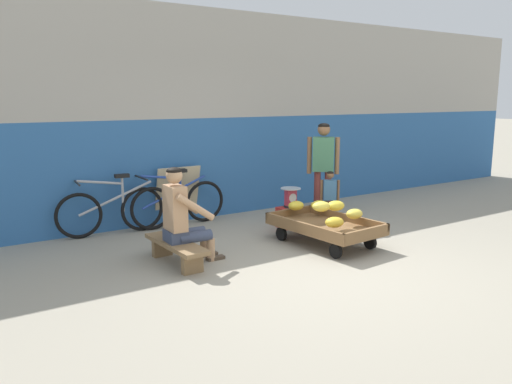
{
  "coord_description": "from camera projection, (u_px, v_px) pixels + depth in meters",
  "views": [
    {
      "loc": [
        -3.74,
        -4.2,
        1.92
      ],
      "look_at": [
        -0.23,
        1.06,
        0.75
      ],
      "focal_mm": 36.16,
      "sensor_mm": 36.0,
      "label": 1
    }
  ],
  "objects": [
    {
      "name": "plastic_crate",
      "position": [
        290.0,
        217.0,
        7.69
      ],
      "size": [
        0.36,
        0.28,
        0.3
      ],
      "color": "red",
      "rests_on": "ground"
    },
    {
      "name": "banana_cart",
      "position": [
        325.0,
        227.0,
        6.75
      ],
      "size": [
        0.94,
        1.5,
        0.36
      ],
      "color": "brown",
      "rests_on": "ground"
    },
    {
      "name": "back_wall",
      "position": [
        194.0,
        115.0,
        8.09
      ],
      "size": [
        16.0,
        0.3,
        3.26
      ],
      "color": "#2D609E",
      "rests_on": "ground"
    },
    {
      "name": "customer_adult",
      "position": [
        323.0,
        161.0,
        7.84
      ],
      "size": [
        0.39,
        0.36,
        1.53
      ],
      "color": "brown",
      "rests_on": "ground"
    },
    {
      "name": "bicycle_far_left",
      "position": [
        174.0,
        203.0,
        7.72
      ],
      "size": [
        1.66,
        0.48,
        0.86
      ],
      "color": "black",
      "rests_on": "ground"
    },
    {
      "name": "customer_child",
      "position": [
        330.0,
        194.0,
        7.44
      ],
      "size": [
        0.23,
        0.2,
        0.87
      ],
      "color": "brown",
      "rests_on": "ground"
    },
    {
      "name": "sign_board",
      "position": [
        177.0,
        195.0,
        7.93
      ],
      "size": [
        0.7,
        0.24,
        0.88
      ],
      "color": "#C6B289",
      "rests_on": "ground"
    },
    {
      "name": "banana_pile",
      "position": [
        326.0,
        210.0,
        6.73
      ],
      "size": [
        0.78,
        1.23,
        0.26
      ],
      "color": "yellow",
      "rests_on": "banana_cart"
    },
    {
      "name": "weighing_scale",
      "position": [
        291.0,
        197.0,
        7.64
      ],
      "size": [
        0.3,
        0.3,
        0.29
      ],
      "color": "#28282D",
      "rests_on": "plastic_crate"
    },
    {
      "name": "vendor_seated",
      "position": [
        182.0,
        216.0,
        5.95
      ],
      "size": [
        0.69,
        0.49,
        1.14
      ],
      "color": "tan",
      "rests_on": "ground"
    },
    {
      "name": "low_bench",
      "position": [
        176.0,
        248.0,
        5.97
      ],
      "size": [
        0.33,
        1.11,
        0.27
      ],
      "color": "olive",
      "rests_on": "ground"
    },
    {
      "name": "ground_plane",
      "position": [
        325.0,
        269.0,
        5.82
      ],
      "size": [
        80.0,
        80.0,
        0.0
      ],
      "primitive_type": "plane",
      "color": "gray"
    },
    {
      "name": "bicycle_near_left",
      "position": [
        116.0,
        210.0,
        7.25
      ],
      "size": [
        1.66,
        0.48,
        0.86
      ],
      "color": "black",
      "rests_on": "ground"
    }
  ]
}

